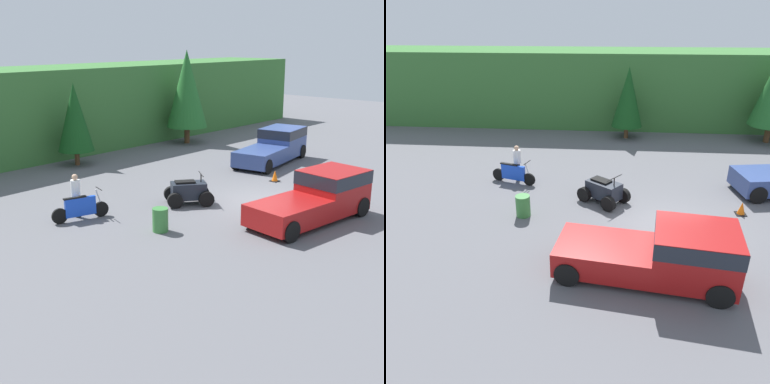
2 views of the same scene
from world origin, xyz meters
TOP-DOWN VIEW (x-y plane):
  - ground_plane at (0.00, 0.00)m, footprint 80.00×80.00m
  - hillside_backdrop at (0.00, 16.00)m, footprint 44.00×6.00m
  - tree_left at (-1.18, 11.57)m, footprint 1.98×1.98m
  - tree_mid_left at (7.72, 11.44)m, footprint 2.69×2.69m
  - pickup_truck_red at (-0.52, -3.01)m, footprint 5.57×2.76m
  - pickup_truck_second at (6.96, 3.90)m, footprint 5.96×2.92m
  - dirt_bike at (-6.79, 3.74)m, footprint 2.22×0.88m
  - quad_atv at (-2.43, 2.07)m, footprint 2.34×2.21m
  - rider_person at (-6.67, 4.17)m, footprint 0.37×0.38m
  - traffic_cone at (3.17, 1.42)m, footprint 0.42×0.42m
  - steel_barrel at (-5.62, 0.55)m, footprint 0.58×0.58m

SIDE VIEW (x-z plane):
  - ground_plane at x=0.00m, z-range 0.00..0.00m
  - traffic_cone at x=3.17m, z-range -0.02..0.53m
  - steel_barrel at x=-5.62m, z-range 0.00..0.88m
  - dirt_bike at x=-6.79m, z-range -0.10..1.07m
  - quad_atv at x=-2.43m, z-range -0.13..1.17m
  - rider_person at x=-6.67m, z-range 0.07..1.81m
  - pickup_truck_red at x=-0.52m, z-range 0.04..1.86m
  - pickup_truck_second at x=6.96m, z-range 0.04..1.87m
  - hillside_backdrop at x=0.00m, z-range 0.00..5.10m
  - tree_left at x=-1.18m, z-range 0.40..4.90m
  - tree_mid_left at x=7.72m, z-range 0.54..6.65m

